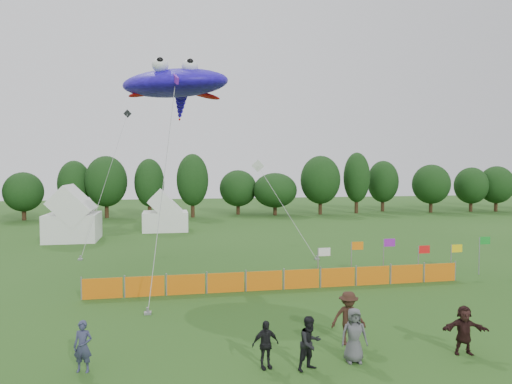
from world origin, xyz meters
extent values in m
plane|color=#234C16|center=(0.00, 0.00, 0.00)|extent=(160.00, 160.00, 0.00)
cylinder|color=#382314|center=(-21.24, 44.50, 0.96)|extent=(0.50, 0.50, 1.91)
ellipsoid|color=black|center=(-21.24, 44.50, 3.45)|extent=(4.61, 4.61, 4.30)
cylinder|color=#382314|center=(-15.73, 46.21, 1.19)|extent=(0.50, 0.50, 2.38)
ellipsoid|color=black|center=(-15.73, 46.21, 4.30)|extent=(4.09, 4.09, 5.35)
cylinder|color=#382314|center=(-11.75, 45.39, 1.29)|extent=(0.50, 0.50, 2.57)
ellipsoid|color=black|center=(-11.75, 45.39, 4.64)|extent=(5.20, 5.20, 5.79)
cylinder|color=#382314|center=(-6.44, 45.32, 1.23)|extent=(0.50, 0.50, 2.46)
ellipsoid|color=black|center=(-6.44, 45.32, 4.45)|extent=(3.78, 3.78, 5.55)
cylinder|color=#382314|center=(-0.99, 43.92, 1.33)|extent=(0.50, 0.50, 2.66)
ellipsoid|color=black|center=(-0.99, 43.92, 4.81)|extent=(4.05, 4.05, 5.99)
cylinder|color=#382314|center=(5.28, 46.53, 0.99)|extent=(0.50, 0.50, 1.98)
ellipsoid|color=black|center=(5.28, 46.53, 3.58)|extent=(5.06, 5.06, 4.46)
cylinder|color=#382314|center=(9.99, 44.56, 0.93)|extent=(0.50, 0.50, 1.86)
ellipsoid|color=black|center=(9.99, 44.56, 3.35)|extent=(5.86, 5.86, 4.18)
cylinder|color=#382314|center=(16.28, 44.38, 1.31)|extent=(0.50, 0.50, 2.62)
ellipsoid|color=black|center=(16.28, 44.38, 4.73)|extent=(5.41, 5.41, 5.89)
cylinder|color=#382314|center=(21.78, 44.99, 1.39)|extent=(0.50, 0.50, 2.78)
ellipsoid|color=black|center=(21.78, 44.99, 5.02)|extent=(3.67, 3.67, 6.26)
cylinder|color=#382314|center=(26.67, 46.88, 1.21)|extent=(0.50, 0.50, 2.42)
ellipsoid|color=black|center=(26.67, 46.88, 4.36)|extent=(4.46, 4.46, 5.44)
cylinder|color=#382314|center=(32.69, 44.13, 1.12)|extent=(0.50, 0.50, 2.24)
ellipsoid|color=black|center=(32.69, 44.13, 4.04)|extent=(5.26, 5.26, 5.03)
cylinder|color=#382314|center=(39.09, 44.15, 1.05)|extent=(0.50, 0.50, 2.10)
ellipsoid|color=black|center=(39.09, 44.15, 3.80)|extent=(4.74, 4.74, 4.73)
cylinder|color=#382314|center=(42.84, 43.69, 1.08)|extent=(0.50, 0.50, 2.16)
ellipsoid|color=black|center=(42.84, 43.69, 3.91)|extent=(4.88, 4.88, 4.87)
cube|color=white|center=(-12.22, 27.06, 1.18)|extent=(4.30, 4.30, 2.36)
cube|color=white|center=(-4.35, 31.85, 0.97)|extent=(4.40, 3.52, 1.94)
cube|color=orange|center=(-7.19, 7.99, 0.50)|extent=(1.90, 0.06, 1.00)
cube|color=orange|center=(-5.19, 7.99, 0.50)|extent=(1.90, 0.06, 1.00)
cube|color=orange|center=(-3.19, 7.99, 0.50)|extent=(1.90, 0.06, 1.00)
cube|color=orange|center=(-1.19, 7.99, 0.50)|extent=(1.90, 0.06, 1.00)
cube|color=orange|center=(0.81, 7.99, 0.50)|extent=(1.90, 0.06, 1.00)
cube|color=orange|center=(2.81, 7.99, 0.50)|extent=(1.90, 0.06, 1.00)
cube|color=orange|center=(4.81, 7.99, 0.50)|extent=(1.90, 0.06, 1.00)
cube|color=orange|center=(6.81, 7.99, 0.50)|extent=(1.90, 0.06, 1.00)
cube|color=orange|center=(8.81, 7.99, 0.50)|extent=(1.90, 0.06, 1.00)
cube|color=orange|center=(10.81, 7.99, 0.50)|extent=(1.90, 0.06, 1.00)
cylinder|color=gray|center=(4.00, 8.84, 0.97)|extent=(0.06, 0.06, 1.95)
cube|color=white|center=(4.35, 8.84, 1.72)|extent=(0.70, 0.02, 0.45)
cylinder|color=gray|center=(6.00, 9.00, 1.10)|extent=(0.06, 0.06, 2.20)
cube|color=orange|center=(6.35, 9.00, 1.97)|extent=(0.70, 0.02, 0.45)
cylinder|color=gray|center=(8.00, 9.14, 1.15)|extent=(0.06, 0.06, 2.29)
cube|color=purple|center=(8.35, 9.14, 2.07)|extent=(0.70, 0.02, 0.45)
cylinder|color=gray|center=(10.00, 8.84, 0.94)|extent=(0.06, 0.06, 1.88)
cube|color=red|center=(10.35, 8.84, 1.66)|extent=(0.70, 0.02, 0.45)
cylinder|color=gray|center=(12.00, 8.73, 0.95)|extent=(0.06, 0.06, 1.89)
cube|color=yellow|center=(12.35, 8.73, 1.67)|extent=(0.70, 0.02, 0.45)
cylinder|color=gray|center=(14.00, 8.96, 1.13)|extent=(0.06, 0.06, 2.26)
cube|color=#148C26|center=(14.35, 8.96, 2.03)|extent=(0.70, 0.02, 0.45)
imported|color=#303351|center=(-6.64, -0.17, 0.80)|extent=(0.66, 0.51, 1.60)
imported|color=black|center=(0.31, -1.36, 0.85)|extent=(1.01, 0.91, 1.69)
imported|color=#311C13|center=(2.28, 0.36, 0.96)|extent=(1.33, 0.88, 1.91)
imported|color=black|center=(-1.04, -0.98, 0.76)|extent=(0.94, 0.52, 1.52)
imported|color=#4C4C51|center=(1.89, -1.07, 0.88)|extent=(0.93, 0.67, 1.77)
imported|color=black|center=(5.81, -1.18, 0.83)|extent=(1.61, 0.84, 1.66)
ellipsoid|color=#2710E4|center=(-3.57, 12.48, 11.24)|extent=(8.10, 7.60, 2.26)
sphere|color=white|center=(-4.38, 11.07, 11.94)|extent=(0.91, 0.91, 0.91)
sphere|color=white|center=(-2.76, 11.07, 11.94)|extent=(0.91, 0.91, 0.91)
ellipsoid|color=#C0090D|center=(-5.30, 12.69, 10.65)|extent=(1.90, 0.83, 0.30)
ellipsoid|color=#C0090D|center=(-1.84, 12.69, 10.65)|extent=(1.90, 0.83, 0.30)
cube|color=purple|center=(-3.57, 9.99, 11.02)|extent=(0.37, 0.96, 0.70)
cylinder|color=#A5A5A5|center=(-4.25, 7.75, 5.47)|extent=(1.39, 5.20, 10.95)
cube|color=gray|center=(-4.93, 5.17, 0.05)|extent=(0.30, 0.30, 0.10)
cube|color=white|center=(4.00, 25.95, 6.51)|extent=(1.16, 0.32, 1.16)
cylinder|color=#A5A5A5|center=(5.00, 20.47, 3.26)|extent=(2.03, 10.97, 6.54)
cube|color=gray|center=(6.00, 15.00, 0.05)|extent=(0.30, 0.30, 0.10)
cube|color=black|center=(-7.45, 26.61, 11.05)|extent=(0.72, 0.22, 0.72)
cylinder|color=#A5A5A5|center=(-8.73, 22.30, 5.53)|extent=(2.58, 8.64, 11.07)
cube|color=gray|center=(-10.00, 18.00, 0.05)|extent=(0.30, 0.30, 0.10)
camera|label=1|loc=(-3.98, -14.75, 6.31)|focal=32.00mm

